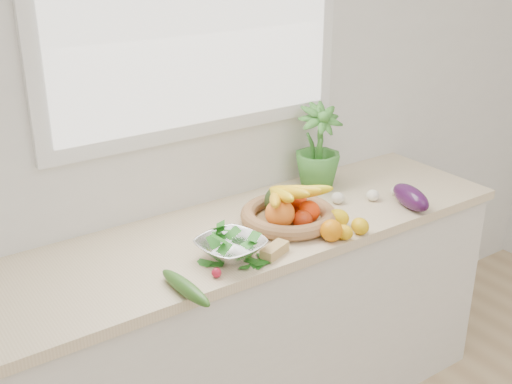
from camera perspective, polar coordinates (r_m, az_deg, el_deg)
back_wall at (r=2.52m, az=-5.16°, el=8.37°), size 4.50×0.02×2.70m
counter_cabinet at (r=2.68m, az=-1.15°, el=-12.42°), size 2.20×0.58×0.86m
countertop at (r=2.45m, az=-1.23°, el=-3.78°), size 2.24×0.62×0.04m
orange_loose at (r=2.35m, az=6.72°, el=-3.42°), size 0.09×0.09×0.08m
lemon_a at (r=2.38m, az=7.84°, el=-3.56°), size 0.07×0.08×0.06m
lemon_b at (r=2.42m, az=9.24°, el=-3.01°), size 0.08×0.09×0.06m
lemon_c at (r=2.47m, az=7.32°, el=-2.29°), size 0.10×0.11×0.07m
apple at (r=2.43m, az=4.16°, el=-2.50°), size 0.10×0.10×0.08m
ginger at (r=2.25m, az=1.66°, el=-5.21°), size 0.13×0.09×0.04m
garlic_a at (r=2.80m, az=12.38°, el=0.09°), size 0.06×0.06×0.04m
garlic_b at (r=2.67m, az=7.30°, el=-0.53°), size 0.06×0.06×0.05m
garlic_c at (r=2.72m, az=10.35°, el=-0.29°), size 0.06×0.06×0.05m
eggplant at (r=2.68m, az=13.58°, el=-0.46°), size 0.14×0.24×0.09m
cucumber at (r=2.03m, az=-6.30°, el=-8.44°), size 0.06×0.27×0.05m
radish at (r=2.12m, az=-3.53°, el=-7.18°), size 0.04×0.04×0.03m
potted_herb at (r=2.78m, az=5.54°, el=4.10°), size 0.23×0.23×0.36m
fruit_basket at (r=2.47m, az=2.87°, el=-1.65°), size 0.39×0.39×0.19m
colander_with_spinach at (r=2.21m, az=-2.26°, el=-4.58°), size 0.26×0.26×0.12m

